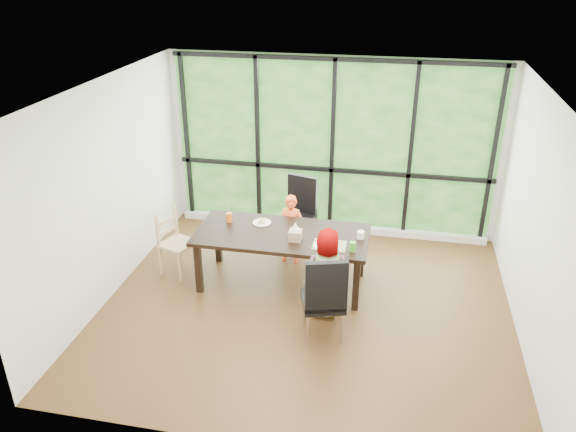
% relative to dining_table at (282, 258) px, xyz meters
% --- Properties ---
extents(ground, '(5.00, 5.00, 0.00)m').
position_rel_dining_table_xyz_m(ground, '(0.41, -0.46, -0.38)').
color(ground, black).
rests_on(ground, ground).
extents(back_wall, '(5.00, 0.00, 5.00)m').
position_rel_dining_table_xyz_m(back_wall, '(0.41, 1.79, 0.98)').
color(back_wall, silver).
rests_on(back_wall, ground).
extents(foliage_backdrop, '(4.80, 0.02, 2.65)m').
position_rel_dining_table_xyz_m(foliage_backdrop, '(0.41, 1.77, 0.98)').
color(foliage_backdrop, '#1A4816').
rests_on(foliage_backdrop, back_wall).
extents(window_mullions, '(4.80, 0.06, 2.65)m').
position_rel_dining_table_xyz_m(window_mullions, '(0.41, 1.73, 0.98)').
color(window_mullions, black).
rests_on(window_mullions, back_wall).
extents(window_sill, '(4.80, 0.12, 0.10)m').
position_rel_dining_table_xyz_m(window_sill, '(0.41, 1.69, -0.33)').
color(window_sill, silver).
rests_on(window_sill, ground).
extents(dining_table, '(2.28, 1.16, 0.75)m').
position_rel_dining_table_xyz_m(dining_table, '(0.00, 0.00, 0.00)').
color(dining_table, black).
rests_on(dining_table, ground).
extents(chair_window_leather, '(0.57, 0.57, 1.08)m').
position_rel_dining_table_xyz_m(chair_window_leather, '(0.00, 1.01, 0.17)').
color(chair_window_leather, black).
rests_on(chair_window_leather, ground).
extents(chair_interior_leather, '(0.57, 0.57, 1.08)m').
position_rel_dining_table_xyz_m(chair_interior_leather, '(0.68, -0.99, 0.17)').
color(chair_interior_leather, black).
rests_on(chair_interior_leather, ground).
extents(chair_end_beech, '(0.52, 0.53, 0.90)m').
position_rel_dining_table_xyz_m(chair_end_beech, '(-1.43, -0.02, 0.08)').
color(chair_end_beech, tan).
rests_on(chair_end_beech, ground).
extents(child_toddler, '(0.39, 0.28, 1.00)m').
position_rel_dining_table_xyz_m(child_toddler, '(0.00, 0.61, 0.13)').
color(child_toddler, '#FC5B22').
rests_on(child_toddler, ground).
extents(child_older, '(0.61, 0.45, 1.14)m').
position_rel_dining_table_xyz_m(child_older, '(0.65, -0.57, 0.19)').
color(child_older, gray).
rests_on(child_older, ground).
extents(placemat, '(0.41, 0.30, 0.01)m').
position_rel_dining_table_xyz_m(placemat, '(0.64, -0.20, 0.38)').
color(placemat, tan).
rests_on(placemat, dining_table).
extents(plate_far, '(0.25, 0.25, 0.02)m').
position_rel_dining_table_xyz_m(plate_far, '(-0.32, 0.23, 0.38)').
color(plate_far, white).
rests_on(plate_far, dining_table).
extents(plate_near, '(0.27, 0.27, 0.02)m').
position_rel_dining_table_xyz_m(plate_near, '(0.58, -0.24, 0.38)').
color(plate_near, white).
rests_on(plate_near, dining_table).
extents(orange_cup, '(0.08, 0.08, 0.13)m').
position_rel_dining_table_xyz_m(orange_cup, '(-0.76, 0.19, 0.44)').
color(orange_cup, orange).
rests_on(orange_cup, dining_table).
extents(green_cup, '(0.08, 0.08, 0.12)m').
position_rel_dining_table_xyz_m(green_cup, '(0.93, -0.29, 0.44)').
color(green_cup, '#4EBF2C').
rests_on(green_cup, dining_table).
extents(white_mug, '(0.10, 0.10, 0.10)m').
position_rel_dining_table_xyz_m(white_mug, '(1.00, 0.06, 0.42)').
color(white_mug, white).
rests_on(white_mug, dining_table).
extents(tissue_box, '(0.16, 0.16, 0.13)m').
position_rel_dining_table_xyz_m(tissue_box, '(0.20, -0.15, 0.44)').
color(tissue_box, tan).
rests_on(tissue_box, dining_table).
extents(crepe_rolls_far, '(0.10, 0.12, 0.04)m').
position_rel_dining_table_xyz_m(crepe_rolls_far, '(-0.32, 0.23, 0.41)').
color(crepe_rolls_far, tan).
rests_on(crepe_rolls_far, plate_far).
extents(crepe_rolls_near, '(0.05, 0.12, 0.04)m').
position_rel_dining_table_xyz_m(crepe_rolls_near, '(0.58, -0.24, 0.41)').
color(crepe_rolls_near, tan).
rests_on(crepe_rolls_near, plate_near).
extents(straw_white, '(0.01, 0.04, 0.20)m').
position_rel_dining_table_xyz_m(straw_white, '(-0.76, 0.19, 0.54)').
color(straw_white, white).
rests_on(straw_white, orange_cup).
extents(straw_pink, '(0.01, 0.04, 0.20)m').
position_rel_dining_table_xyz_m(straw_pink, '(0.93, -0.29, 0.54)').
color(straw_pink, pink).
rests_on(straw_pink, green_cup).
extents(tissue, '(0.12, 0.12, 0.11)m').
position_rel_dining_table_xyz_m(tissue, '(0.20, -0.15, 0.56)').
color(tissue, white).
rests_on(tissue, tissue_box).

